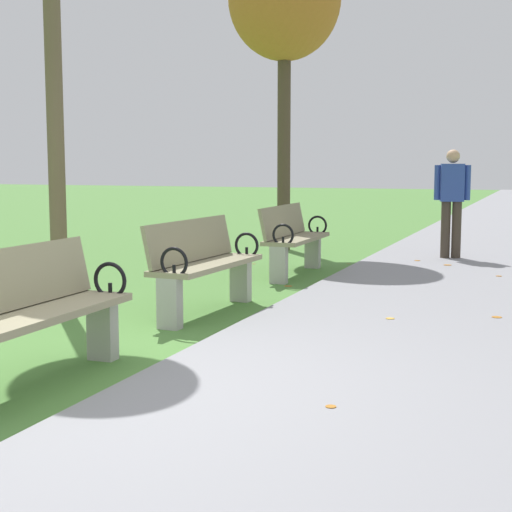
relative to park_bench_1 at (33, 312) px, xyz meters
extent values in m
plane|color=#4C7F38|center=(0.50, 0.10, -0.49)|extent=(80.00, 80.00, 0.00)
cube|color=gray|center=(1.92, 18.10, -0.48)|extent=(2.84, 44.00, 0.02)
cube|color=gray|center=(0.05, 0.00, -0.01)|extent=(0.45, 1.60, 0.05)
cube|color=gray|center=(-0.14, 0.00, 0.21)|extent=(0.13, 1.60, 0.40)
cube|color=#A8A59E|center=(0.05, 0.74, -0.26)|extent=(0.20, 0.12, 0.45)
torus|color=black|center=(0.11, 0.76, 0.10)|extent=(0.27, 0.03, 0.27)
cylinder|color=black|center=(0.11, 0.76, 0.02)|extent=(0.03, 0.03, 0.12)
cube|color=gray|center=(0.05, 2.61, -0.01)|extent=(0.51, 1.62, 0.05)
cube|color=gray|center=(-0.14, 2.61, 0.21)|extent=(0.20, 1.60, 0.40)
cube|color=#A8A59E|center=(0.02, 1.87, -0.26)|extent=(0.21, 0.13, 0.45)
cube|color=#A8A59E|center=(0.09, 3.34, -0.26)|extent=(0.21, 0.13, 0.45)
torus|color=black|center=(0.08, 1.84, 0.10)|extent=(0.27, 0.04, 0.27)
cylinder|color=black|center=(0.08, 1.84, 0.02)|extent=(0.03, 0.03, 0.12)
torus|color=black|center=(0.15, 3.36, 0.10)|extent=(0.27, 0.04, 0.27)
cylinder|color=black|center=(0.15, 3.36, 0.02)|extent=(0.03, 0.03, 0.12)
cube|color=gray|center=(0.05, 5.36, -0.01)|extent=(0.46, 1.61, 0.05)
cube|color=gray|center=(-0.14, 5.35, 0.21)|extent=(0.15, 1.60, 0.40)
cube|color=#A8A59E|center=(0.06, 4.62, -0.26)|extent=(0.20, 0.12, 0.45)
cube|color=#A8A59E|center=(0.04, 6.10, -0.26)|extent=(0.20, 0.12, 0.45)
torus|color=black|center=(0.12, 4.60, 0.10)|extent=(0.27, 0.03, 0.27)
cylinder|color=black|center=(0.12, 4.60, 0.02)|extent=(0.03, 0.03, 0.12)
torus|color=black|center=(0.10, 6.12, 0.10)|extent=(0.27, 0.03, 0.27)
cylinder|color=black|center=(0.10, 6.12, 0.02)|extent=(0.03, 0.03, 0.12)
cylinder|color=brown|center=(-1.53, 2.47, 1.35)|extent=(0.17, 0.17, 3.66)
cylinder|color=#4C3D2D|center=(-1.08, 8.13, 1.24)|extent=(0.22, 0.22, 3.45)
cylinder|color=#3D3328|center=(1.61, 7.79, -0.04)|extent=(0.14, 0.14, 0.85)
cylinder|color=#3D3328|center=(1.77, 7.82, -0.04)|extent=(0.14, 0.14, 0.85)
cube|color=#2D4799|center=(1.69, 7.81, 0.66)|extent=(0.38, 0.28, 0.56)
sphere|color=tan|center=(1.69, 7.81, 1.05)|extent=(0.20, 0.20, 0.20)
cylinder|color=#2D4799|center=(1.48, 7.76, 0.66)|extent=(0.09, 0.09, 0.52)
cylinder|color=#2D4799|center=(1.91, 7.85, 0.66)|extent=(0.09, 0.09, 0.52)
cylinder|color=#AD6B23|center=(2.50, 6.05, -0.46)|extent=(0.08, 0.08, 0.00)
cylinder|color=gold|center=(-1.11, 2.19, -0.48)|extent=(0.14, 0.14, 0.00)
cylinder|color=#93511E|center=(-0.44, 5.97, -0.48)|extent=(0.08, 0.08, 0.00)
cylinder|color=#AD6B23|center=(1.93, 0.20, -0.46)|extent=(0.09, 0.09, 0.00)
cylinder|color=#AD6B23|center=(1.76, 6.91, -0.46)|extent=(0.15, 0.15, 0.00)
cylinder|color=brown|center=(0.40, 6.70, -0.48)|extent=(0.07, 0.07, 0.00)
cylinder|color=#AD6B23|center=(2.66, 3.31, -0.46)|extent=(0.11, 0.11, 0.00)
cylinder|color=brown|center=(-0.87, 6.21, -0.48)|extent=(0.09, 0.09, 0.00)
cylinder|color=gold|center=(-1.28, 4.71, -0.48)|extent=(0.14, 0.14, 0.00)
cylinder|color=#BC842D|center=(-1.52, 4.71, -0.48)|extent=(0.12, 0.12, 0.00)
cylinder|color=#93511E|center=(0.23, 4.48, -0.48)|extent=(0.14, 0.14, 0.00)
cylinder|color=#AD6B23|center=(1.29, 7.27, -0.46)|extent=(0.11, 0.11, 0.00)
cylinder|color=gold|center=(1.75, 2.89, -0.46)|extent=(0.11, 0.11, 0.00)
camera|label=1|loc=(3.08, -4.04, 0.95)|focal=54.25mm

